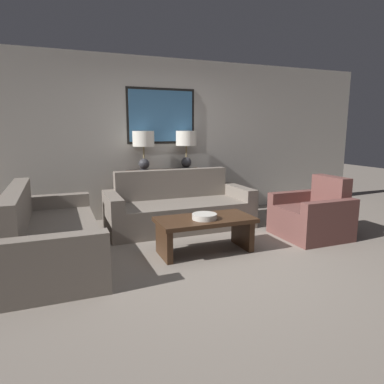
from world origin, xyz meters
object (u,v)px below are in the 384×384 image
Objects in this scene: coffee_table at (205,227)px; decorative_bowl at (204,216)px; table_lamp_left at (144,143)px; table_lamp_right at (186,143)px; armchair_near_back_wall at (312,216)px; console_table at (166,194)px; couch_by_side at (51,237)px; couch_by_back_wall at (179,209)px.

decorative_bowl is (-0.03, -0.05, 0.15)m from coffee_table.
table_lamp_right is (0.74, 0.00, 0.00)m from table_lamp_left.
armchair_near_back_wall is at bearing 0.95° from coffee_table.
decorative_bowl is 1.69m from armchair_near_back_wall.
table_lamp_left is at bearing 137.63° from armchair_near_back_wall.
table_lamp_left is 2.81m from armchair_near_back_wall.
armchair_near_back_wall is at bearing -48.36° from console_table.
decorative_bowl is at bearing -14.54° from couch_by_side.
console_table is at bearing 87.80° from coffee_table.
table_lamp_left is 2.04m from decorative_bowl.
table_lamp_right reaches higher than couch_by_side.
decorative_bowl is at bearing -121.24° from coffee_table.
armchair_near_back_wall is at bearing -35.71° from couch_by_back_wall.
table_lamp_left is at bearing 119.89° from couch_by_back_wall.
coffee_table is at bearing 58.76° from decorative_bowl.
coffee_table is at bearing -80.58° from table_lamp_left.
armchair_near_back_wall is (1.21, -1.77, -0.98)m from table_lamp_right.
couch_by_back_wall is at bearing 144.29° from armchair_near_back_wall.
coffee_table is (-0.44, -1.80, -0.95)m from table_lamp_right.
armchair_near_back_wall is (1.94, -1.77, -0.98)m from table_lamp_left.
table_lamp_left reaches higher than decorative_bowl.
couch_by_side is at bearing 173.89° from armchair_near_back_wall.
console_table reaches higher than decorative_bowl.
couch_by_back_wall is 1.23m from decorative_bowl.
couch_by_back_wall reaches higher than coffee_table.
couch_by_side is 1.77m from decorative_bowl.
armchair_near_back_wall reaches higher than decorative_bowl.
coffee_table is 1.65m from armchair_near_back_wall.
coffee_table is at bearing -103.65° from table_lamp_right.
decorative_bowl is at bearing -81.82° from table_lamp_left.
table_lamp_left reaches higher than coffee_table.
armchair_near_back_wall is (1.65, 0.03, -0.03)m from coffee_table.
table_lamp_right reaches higher than coffee_table.
table_lamp_left and table_lamp_right have the same top height.
couch_by_back_wall reaches higher than decorative_bowl.
couch_by_side is 7.37× the size of decorative_bowl.
table_lamp_right reaches higher than decorative_bowl.
decorative_bowl is at bearing -94.78° from couch_by_back_wall.
decorative_bowl reaches higher than coffee_table.
table_lamp_left is 2.17× the size of decorative_bowl.
table_lamp_left is 1.00× the size of table_lamp_right.
table_lamp_right is 2.07m from decorative_bowl.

